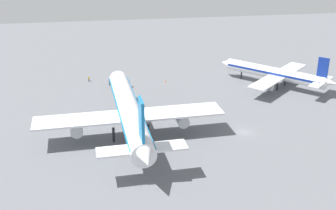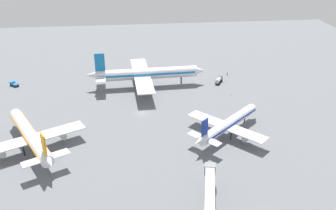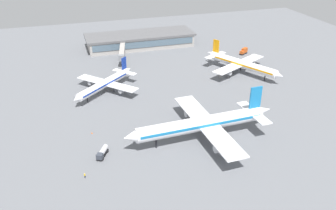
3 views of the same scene
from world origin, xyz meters
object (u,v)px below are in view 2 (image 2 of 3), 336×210
Objects in this scene: airplane_at_gate at (145,74)px; ground_crew_worker at (227,73)px; pushback_tractor at (14,84)px; fuel_truck at (219,80)px; safety_cone_near_gate at (230,95)px; airplane_taxiing at (30,136)px; airplane_distant at (228,124)px.

airplane_at_gate is 42.36m from ground_crew_worker.
fuel_truck is at bearing -141.97° from pushback_tractor.
fuel_truck is 3.86× the size of ground_crew_worker.
airplane_taxiing is at bearing -155.62° from safety_cone_near_gate.
ground_crew_worker is at bearing -136.39° from pushback_tractor.
safety_cone_near_gate is at bearing -120.22° from ground_crew_worker.
airplane_distant reaches higher than ground_crew_worker.
pushback_tractor is 101.35m from ground_crew_worker.
airplane_taxiing reaches higher than ground_crew_worker.
airplane_at_gate is at bearing 76.74° from airplane_distant.
ground_crew_worker is at bearing 10.64° from airplane_at_gate.
safety_cone_near_gate is (-4.75, -24.14, -0.55)m from ground_crew_worker.
pushback_tractor is (-60.37, 6.90, -5.08)m from airplane_at_gate.
airplane_distant is at bearing -123.44° from ground_crew_worker.
airplane_taxiing is at bearing -132.01° from airplane_at_gate.
airplane_distant is 102.40m from pushback_tractor.
airplane_distant is 6.85× the size of pushback_tractor.
ground_crew_worker is (101.31, 2.66, -0.12)m from pushback_tractor.
airplane_at_gate is at bearing 158.06° from safety_cone_near_gate.
airplane_taxiing is 1.31× the size of airplane_distant.
pushback_tractor is at bearing 162.41° from ground_crew_worker.
airplane_at_gate is 54.29m from airplane_distant.
airplane_distant is at bearing -106.65° from safety_cone_near_gate.
airplane_at_gate reaches higher than airplane_distant.
fuel_truck reaches higher than safety_cone_near_gate.
fuel_truck is at bearing 96.82° from safety_cone_near_gate.
airplane_distant is 18.63× the size of ground_crew_worker.
fuel_truck is 10.73× the size of safety_cone_near_gate.
ground_crew_worker is at bearing 33.32° from airplane_distant.
airplane_at_gate reaches higher than fuel_truck.
airplane_distant is at bearing -169.96° from pushback_tractor.
safety_cone_near_gate is at bearing -150.43° from pushback_tractor.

